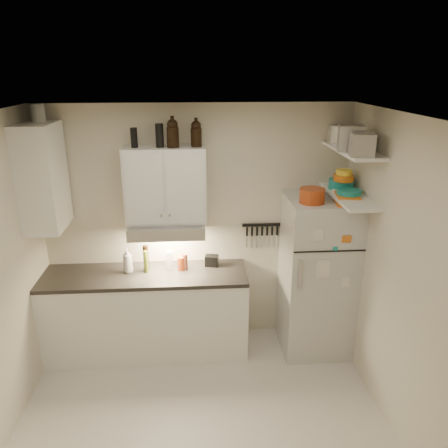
{
  "coord_description": "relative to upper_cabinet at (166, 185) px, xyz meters",
  "views": [
    {
      "loc": [
        -0.02,
        -2.9,
        2.91
      ],
      "look_at": [
        0.25,
        0.9,
        1.55
      ],
      "focal_mm": 35.0,
      "sensor_mm": 36.0,
      "label": 1
    }
  ],
  "objects": [
    {
      "name": "side_jar",
      "position": [
        -1.13,
        -0.01,
        0.71
      ],
      "size": [
        0.15,
        0.15,
        0.16
      ],
      "primitive_type": "cylinder",
      "rotation": [
        0.0,
        0.0,
        -0.25
      ],
      "color": "silver",
      "rests_on": "side_cabinet"
    },
    {
      "name": "floor",
      "position": [
        0.3,
        -1.33,
        -1.84
      ],
      "size": [
        3.2,
        3.0,
        0.02
      ],
      "primitive_type": "cube",
      "color": "silver",
      "rests_on": "ground"
    },
    {
      "name": "back_wall",
      "position": [
        0.3,
        0.18,
        -0.53
      ],
      "size": [
        3.2,
        0.02,
        2.6
      ],
      "primitive_type": "cube",
      "color": "beige",
      "rests_on": "ground"
    },
    {
      "name": "bowl_teal",
      "position": [
        1.75,
        -0.1,
        -0.0
      ],
      "size": [
        0.25,
        0.25,
        0.1
      ],
      "primitive_type": "cylinder",
      "color": "teal",
      "rests_on": "shelf_lo"
    },
    {
      "name": "range_hood",
      "position": [
        0.0,
        -0.06,
        -0.44
      ],
      "size": [
        0.76,
        0.46,
        0.12
      ],
      "primitive_type": "cube",
      "color": "silver",
      "rests_on": "back_wall"
    },
    {
      "name": "countertop",
      "position": [
        -0.25,
        -0.14,
        -0.93
      ],
      "size": [
        2.1,
        0.62,
        0.04
      ],
      "primitive_type": "cube",
      "color": "#2A2724",
      "rests_on": "base_cabinet"
    },
    {
      "name": "shelf_lo",
      "position": [
        1.75,
        -0.31,
        -0.07
      ],
      "size": [
        0.3,
        0.95,
        0.03
      ],
      "primitive_type": "cube",
      "color": "white",
      "rests_on": "right_wall"
    },
    {
      "name": "shelf_hi",
      "position": [
        1.75,
        -0.31,
        0.38
      ],
      "size": [
        0.3,
        0.95,
        0.03
      ],
      "primitive_type": "cube",
      "color": "white",
      "rests_on": "right_wall"
    },
    {
      "name": "upper_cabinet",
      "position": [
        0.0,
        0.0,
        0.0
      ],
      "size": [
        0.8,
        0.33,
        0.75
      ],
      "primitive_type": "cube",
      "color": "white",
      "rests_on": "back_wall"
    },
    {
      "name": "tin_a",
      "position": [
        1.69,
        -0.42,
        0.5
      ],
      "size": [
        0.27,
        0.25,
        0.22
      ],
      "primitive_type": "cube",
      "rotation": [
        0.0,
        0.0,
        -0.24
      ],
      "color": "#AAAAAD",
      "rests_on": "shelf_hi"
    },
    {
      "name": "pepper_mill",
      "position": [
        0.17,
        -0.06,
        -0.82
      ],
      "size": [
        0.07,
        0.07,
        0.17
      ],
      "primitive_type": "cylinder",
      "rotation": [
        0.0,
        0.0,
        0.43
      ],
      "color": "brown",
      "rests_on": "countertop"
    },
    {
      "name": "fridge",
      "position": [
        1.55,
        -0.18,
        -0.98
      ],
      "size": [
        0.7,
        0.68,
        1.7
      ],
      "primitive_type": "cube",
      "color": "silver",
      "rests_on": "floor"
    },
    {
      "name": "oil_bottle",
      "position": [
        -0.23,
        -0.1,
        -0.79
      ],
      "size": [
        0.05,
        0.05,
        0.23
      ],
      "primitive_type": "cylinder",
      "rotation": [
        0.0,
        0.0,
        0.08
      ],
      "color": "#566419",
      "rests_on": "countertop"
    },
    {
      "name": "growler_b",
      "position": [
        0.31,
        -0.02,
        0.5
      ],
      "size": [
        0.14,
        0.14,
        0.25
      ],
      "primitive_type": null,
      "rotation": [
        0.0,
        0.0,
        0.39
      ],
      "color": "black",
      "rests_on": "upper_cabinet"
    },
    {
      "name": "vinegar_bottle",
      "position": [
        -0.24,
        -0.05,
        -0.77
      ],
      "size": [
        0.07,
        0.07,
        0.28
      ],
      "primitive_type": "cylinder",
      "rotation": [
        0.0,
        0.0,
        0.17
      ],
      "color": "black",
      "rests_on": "countertop"
    },
    {
      "name": "right_wall",
      "position": [
        1.91,
        -1.33,
        -0.53
      ],
      "size": [
        0.02,
        3.0,
        2.6
      ],
      "primitive_type": "cube",
      "color": "beige",
      "rests_on": "ground"
    },
    {
      "name": "soap_bottle",
      "position": [
        -0.42,
        -0.08,
        -0.76
      ],
      "size": [
        0.12,
        0.12,
        0.3
      ],
      "primitive_type": "imported",
      "rotation": [
        0.0,
        0.0,
        -0.02
      ],
      "color": "white",
      "rests_on": "countertop"
    },
    {
      "name": "knife_strip",
      "position": [
        1.0,
        0.15,
        -0.51
      ],
      "size": [
        0.42,
        0.02,
        0.03
      ],
      "primitive_type": "cube",
      "color": "black",
      "rests_on": "back_wall"
    },
    {
      "name": "stock_pot",
      "position": [
        1.73,
        0.03,
        0.48
      ],
      "size": [
        0.29,
        0.29,
        0.17
      ],
      "primitive_type": "cylinder",
      "rotation": [
        0.0,
        0.0,
        0.27
      ],
      "color": "silver",
      "rests_on": "shelf_hi"
    },
    {
      "name": "ceiling",
      "position": [
        0.3,
        -1.33,
        0.78
      ],
      "size": [
        3.2,
        3.0,
        0.02
      ],
      "primitive_type": "cube",
      "color": "silver",
      "rests_on": "ground"
    },
    {
      "name": "tin_b",
      "position": [
        1.69,
        -0.67,
        0.48
      ],
      "size": [
        0.22,
        0.22,
        0.19
      ],
      "primitive_type": "cube",
      "rotation": [
        0.0,
        0.0,
        -0.18
      ],
      "color": "#AAAAAD",
      "rests_on": "shelf_hi"
    },
    {
      "name": "bowl_orange",
      "position": [
        1.74,
        -0.17,
        0.08
      ],
      "size": [
        0.2,
        0.2,
        0.06
      ],
      "primitive_type": "cylinder",
      "color": "orange",
      "rests_on": "bowl_teal"
    },
    {
      "name": "thermos_b",
      "position": [
        -0.28,
        -0.03,
        0.47
      ],
      "size": [
        0.07,
        0.07,
        0.19
      ],
      "primitive_type": "cylinder",
      "rotation": [
        0.0,
        0.0,
        -0.08
      ],
      "color": "black",
      "rests_on": "upper_cabinet"
    },
    {
      "name": "clear_bottle",
      "position": [
        0.01,
        -0.03,
        -0.81
      ],
      "size": [
        0.08,
        0.08,
        0.2
      ],
      "primitive_type": "cylinder",
      "rotation": [
        0.0,
        0.0,
        -0.27
      ],
      "color": "silver",
      "rests_on": "countertop"
    },
    {
      "name": "side_cabinet",
      "position": [
        -1.14,
        -0.14,
        0.12
      ],
      "size": [
        0.33,
        0.55,
        1.0
      ],
      "primitive_type": "cube",
      "color": "white",
      "rests_on": "left_wall"
    },
    {
      "name": "book_stack",
      "position": [
        1.73,
        -0.36,
        -0.08
      ],
      "size": [
        0.26,
        0.3,
        0.09
      ],
      "primitive_type": "cube",
      "rotation": [
        0.0,
        0.0,
        -0.18
      ],
      "color": "orange",
      "rests_on": "fridge"
    },
    {
      "name": "bowl_yellow",
      "position": [
        1.74,
        -0.17,
        0.13
      ],
      "size": [
        0.16,
        0.16,
        0.05
      ],
      "primitive_type": "cylinder",
      "color": "yellow",
      "rests_on": "bowl_orange"
    },
    {
      "name": "thermos_a",
      "position": [
        -0.03,
        -0.03,
        0.49
      ],
      "size": [
        0.08,
        0.08,
        0.22
      ],
      "primitive_type": "cylinder",
      "rotation": [
        0.0,
        0.0,
        -0.09
      ],
      "color": "black",
      "rests_on": "upper_cabinet"
    },
    {
      "name": "red_jar",
      "position": [
        0.12,
        -0.07,
        -0.83
      ],
      "size": [
        0.09,
        0.09,
        0.15
      ],
      "primitive_type": "cylinder",
      "rotation": [
        0.0,
        0.0,
        -0.33
      ],
      "color": "#A63A13",
      "rests_on": "countertop"
    },
    {
      "name": "caddy",
      "position": [
        0.45,
        0.01,
        -0.85
      ],
      "size": [
        0.15,
        0.12,
        0.12
      ],
      "primitive_type": "cube",
      "rotation": [
        0.0,
        0.0,
        -0.2
      ],
      "color": "black",
      "rests_on": "countertop"
    },
    {
      "name": "plates",
      "position": [
        1.74,
        -0.35,
        -0.02
      ],
      "size": [
        0.25,
        0.25,
        0.06
      ],
      "primitive_type": "cylinder",
      "rotation": [
        0.0,
        0.0,
        -0.1
      ],
      "color": "teal",
      "rests_on": "shelf_lo"
    },
    {
      "name": "growler_a",
      "position": [
        0.09,
        -0.04,
        0.51
      ],
      "size": [
        0.15,
        0.15,
        0.27
      ],
      "primitive_type": null,
      "rotation": [
        0.0,
        0.0,
        0.41
      ],
      "color": "black",
      "rests_on": "upper_cabinet"
    },
    {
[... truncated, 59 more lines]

